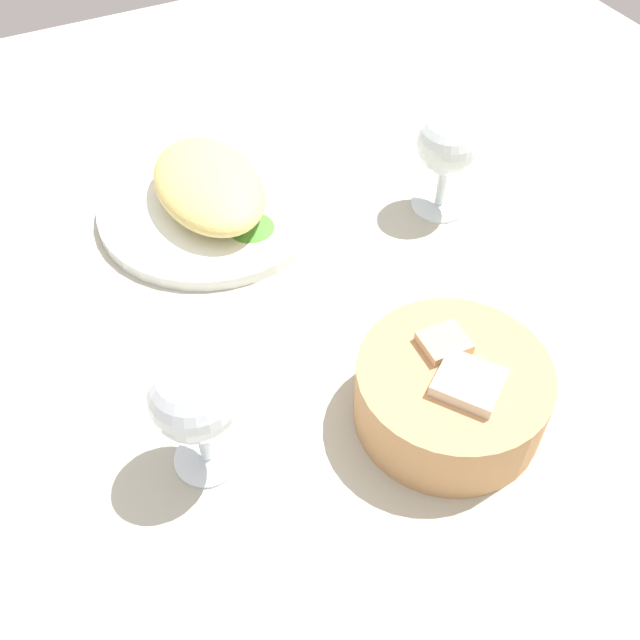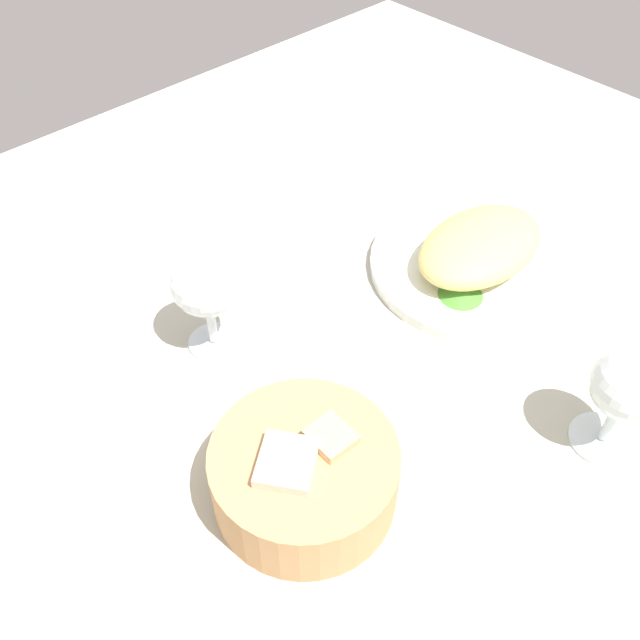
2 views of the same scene
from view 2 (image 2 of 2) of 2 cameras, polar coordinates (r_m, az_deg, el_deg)
ground_plane at (r=75.84cm, az=8.10°, el=-4.70°), size 140.00×140.00×2.00cm
plate at (r=87.21cm, az=12.56°, el=4.31°), size 25.68×25.68×1.40cm
omelette at (r=85.22cm, az=12.89°, el=5.89°), size 17.98×11.57×4.89cm
lettuce_garnish at (r=81.52cm, az=11.37°, el=2.29°), size 5.19×5.19×1.21cm
bread_basket at (r=63.02cm, az=-1.30°, el=-12.38°), size 16.55×16.55×7.64cm
wine_glass_near at (r=72.03cm, az=-9.27°, el=2.72°), size 7.19×7.19×12.54cm
wine_glass_far at (r=68.48cm, az=23.64°, el=-5.17°), size 6.83×6.83×11.95cm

